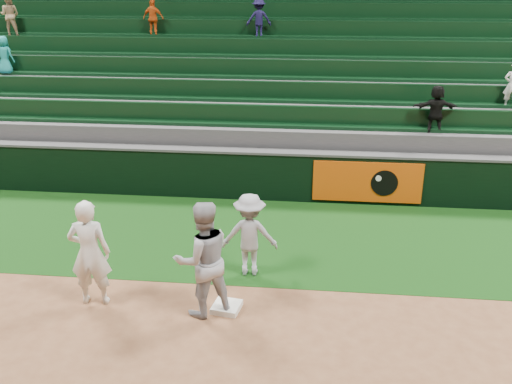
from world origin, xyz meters
TOP-DOWN VIEW (x-y plane):
  - ground at (0.00, 0.00)m, footprint 70.00×70.00m
  - foul_grass at (0.00, 3.00)m, footprint 36.00×4.20m
  - first_base at (0.33, 0.13)m, footprint 0.51×0.51m
  - first_baseman at (-1.97, 0.13)m, footprint 0.73×0.52m
  - baserunner at (-0.03, 0.02)m, footprint 1.21×1.11m
  - base_coach at (0.57, 1.40)m, footprint 1.05×0.63m
  - field_wall at (0.03, 5.20)m, footprint 36.00×0.45m
  - stadium_seating at (-0.00, 8.97)m, footprint 36.00×5.95m

SIDE VIEW (x-z plane):
  - ground at x=0.00m, z-range 0.00..0.00m
  - foul_grass at x=0.00m, z-range 0.00..0.01m
  - first_base at x=0.33m, z-range 0.00..0.10m
  - field_wall at x=0.03m, z-range 0.01..1.26m
  - base_coach at x=0.57m, z-range 0.01..1.60m
  - first_baseman at x=-1.97m, z-range 0.00..1.89m
  - baserunner at x=-0.03m, z-range 0.00..1.99m
  - stadium_seating at x=0.00m, z-range -0.72..4.13m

